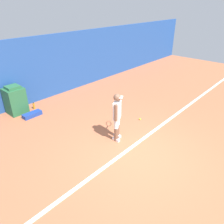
{
  "coord_description": "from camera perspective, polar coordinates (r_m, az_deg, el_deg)",
  "views": [
    {
      "loc": [
        -4.12,
        -2.71,
        3.88
      ],
      "look_at": [
        0.24,
        1.19,
        0.87
      ],
      "focal_mm": 35.0,
      "sensor_mm": 36.0,
      "label": 1
    }
  ],
  "objects": [
    {
      "name": "equipment_bag",
      "position": [
        8.66,
        -20.14,
        -0.62
      ],
      "size": [
        0.69,
        0.28,
        0.15
      ],
      "color": "#1E3D99",
      "rests_on": "ground_plane"
    },
    {
      "name": "covered_chair",
      "position": [
        9.0,
        -23.95,
        2.85
      ],
      "size": [
        0.66,
        0.64,
        1.09
      ],
      "color": "#28663D",
      "rests_on": "ground_plane"
    },
    {
      "name": "tennis_ball",
      "position": [
        7.98,
        7.33,
        -1.81
      ],
      "size": [
        0.07,
        0.07,
        0.07
      ],
      "color": "#D1E533",
      "rests_on": "ground_plane"
    },
    {
      "name": "back_wall",
      "position": [
        9.48,
        -20.79,
        9.82
      ],
      "size": [
        24.0,
        0.1,
        2.64
      ],
      "color": "#234C99",
      "rests_on": "ground_plane"
    },
    {
      "name": "tennis_player",
      "position": [
        6.49,
        1.35,
        -0.76
      ],
      "size": [
        0.86,
        0.57,
        1.52
      ],
      "rotation": [
        0.0,
        0.0,
        0.53
      ],
      "color": "brown",
      "rests_on": "ground_plane"
    },
    {
      "name": "court_baseline",
      "position": [
        6.44,
        4.18,
        -9.86
      ],
      "size": [
        21.6,
        0.1,
        0.01
      ],
      "color": "white",
      "rests_on": "ground_plane"
    },
    {
      "name": "ground_plane",
      "position": [
        6.28,
        6.82,
        -11.19
      ],
      "size": [
        24.0,
        24.0,
        0.0
      ],
      "primitive_type": "plane",
      "color": "#B76642"
    },
    {
      "name": "water_bottle",
      "position": [
        9.22,
        -19.73,
        1.51
      ],
      "size": [
        0.07,
        0.07,
        0.27
      ],
      "color": "orange",
      "rests_on": "ground_plane"
    }
  ]
}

